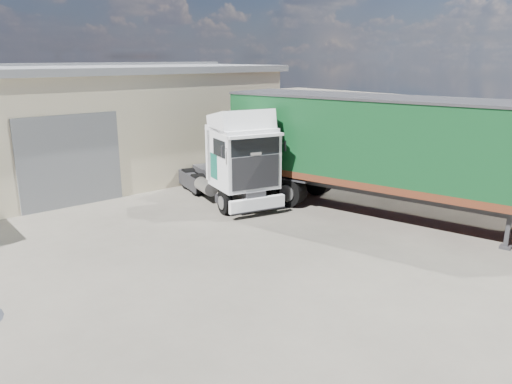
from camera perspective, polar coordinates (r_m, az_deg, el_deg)
ground at (r=13.84m, az=3.13°, el=-9.23°), size 120.00×120.00×0.00m
brick_boundary_wall at (r=25.61m, az=12.93°, el=4.78°), size 0.35×26.00×2.50m
tractor_unit at (r=19.68m, az=-2.35°, el=3.20°), size 3.39×6.06×3.87m
box_trailer at (r=18.63m, az=15.27°, el=5.20°), size 5.71×13.37×4.35m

